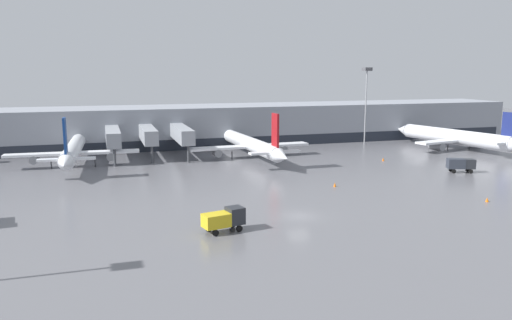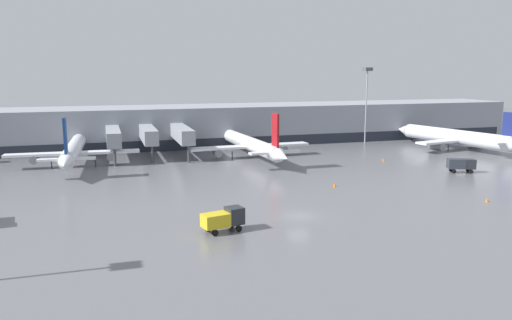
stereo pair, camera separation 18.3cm
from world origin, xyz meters
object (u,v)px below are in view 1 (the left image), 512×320
(parked_jet_1, at_px, (73,151))
(service_truck_3, at_px, (224,219))
(traffic_cone_0, at_px, (335,185))
(traffic_cone_2, at_px, (383,159))
(apron_light_mast_0, at_px, (367,84))
(traffic_cone_1, at_px, (487,200))
(parked_jet_2, at_px, (457,137))
(service_truck_1, at_px, (461,164))
(parked_jet_3, at_px, (250,144))

(parked_jet_1, xyz_separation_m, service_truck_3, (17.20, -43.56, -1.54))
(traffic_cone_0, bearing_deg, traffic_cone_2, 42.51)
(apron_light_mast_0, bearing_deg, traffic_cone_1, -101.88)
(traffic_cone_0, bearing_deg, parked_jet_2, 30.51)
(parked_jet_1, relative_size, service_truck_3, 6.70)
(parked_jet_2, xyz_separation_m, service_truck_3, (-62.16, -40.10, -1.25))
(traffic_cone_2, distance_m, apron_light_mast_0, 26.13)
(traffic_cone_1, relative_size, traffic_cone_2, 1.00)
(traffic_cone_0, bearing_deg, parked_jet_1, 143.76)
(parked_jet_2, relative_size, traffic_cone_0, 54.82)
(parked_jet_2, height_order, service_truck_3, parked_jet_2)
(traffic_cone_1, distance_m, traffic_cone_2, 31.13)
(service_truck_1, bearing_deg, apron_light_mast_0, 108.08)
(traffic_cone_1, bearing_deg, apron_light_mast_0, 78.12)
(parked_jet_3, relative_size, traffic_cone_1, 65.22)
(service_truck_1, relative_size, traffic_cone_1, 8.34)
(parked_jet_1, relative_size, traffic_cone_0, 50.25)
(service_truck_1, height_order, traffic_cone_1, service_truck_1)
(parked_jet_1, distance_m, parked_jet_3, 33.12)
(apron_light_mast_0, bearing_deg, parked_jet_3, -162.74)
(parked_jet_1, relative_size, apron_light_mast_0, 1.81)
(parked_jet_1, bearing_deg, traffic_cone_1, -125.92)
(parked_jet_3, bearing_deg, apron_light_mast_0, -75.88)
(parked_jet_1, height_order, service_truck_1, parked_jet_1)
(service_truck_3, bearing_deg, parked_jet_3, 57.16)
(parked_jet_2, bearing_deg, traffic_cone_0, 108.16)
(service_truck_1, xyz_separation_m, traffic_cone_0, (-25.06, -3.22, -1.17))
(traffic_cone_1, xyz_separation_m, apron_light_mast_0, (10.90, 51.78, 13.83))
(service_truck_1, xyz_separation_m, apron_light_mast_0, (1.16, 34.64, 12.63))
(service_truck_3, relative_size, traffic_cone_2, 8.39)
(traffic_cone_0, xyz_separation_m, apron_light_mast_0, (26.22, 37.86, 13.79))
(traffic_cone_2, bearing_deg, service_truck_1, -64.91)
(parked_jet_1, relative_size, parked_jet_2, 0.92)
(parked_jet_2, height_order, traffic_cone_2, parked_jet_2)
(parked_jet_2, bearing_deg, service_truck_1, 130.02)
(parked_jet_1, xyz_separation_m, apron_light_mast_0, (64.19, 10.02, 11.11))
(service_truck_3, xyz_separation_m, apron_light_mast_0, (46.99, 53.58, 12.65))
(traffic_cone_2, bearing_deg, traffic_cone_1, -96.03)
(service_truck_3, bearing_deg, apron_light_mast_0, 35.82)
(parked_jet_2, xyz_separation_m, parked_jet_3, (-46.24, 3.82, 0.02))
(parked_jet_1, distance_m, service_truck_1, 67.69)
(traffic_cone_0, bearing_deg, service_truck_3, -142.88)
(parked_jet_3, distance_m, traffic_cone_1, 46.77)
(parked_jet_2, bearing_deg, parked_jet_1, 75.16)
(service_truck_1, distance_m, traffic_cone_1, 19.75)
(traffic_cone_2, bearing_deg, traffic_cone_0, -137.49)
(service_truck_3, distance_m, apron_light_mast_0, 72.38)
(parked_jet_1, bearing_deg, service_truck_1, -109.17)
(parked_jet_3, xyz_separation_m, traffic_cone_0, (4.86, -28.20, -2.41))
(service_truck_1, relative_size, service_truck_3, 1.00)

